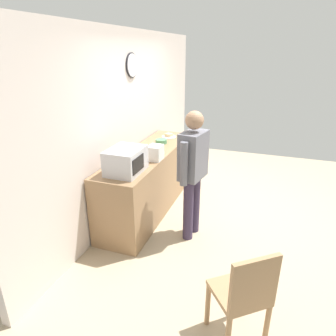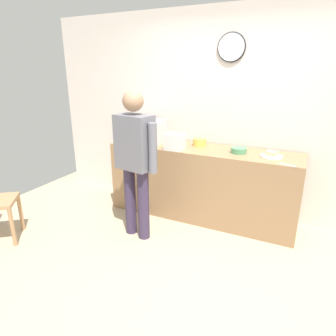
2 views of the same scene
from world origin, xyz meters
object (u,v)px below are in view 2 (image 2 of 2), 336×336
at_px(toaster, 175,142).
at_px(spoon_utensil, 179,144).
at_px(fork_utensil, 287,165).
at_px(cereal_bowl, 200,142).
at_px(person_standing, 135,156).
at_px(sandwich_plate, 272,155).
at_px(salad_bowl, 239,150).
at_px(microwave, 144,131).

bearing_deg(toaster, spoon_utensil, 100.90).
distance_m(fork_utensil, spoon_utensil, 1.39).
bearing_deg(fork_utensil, toaster, 177.21).
relative_size(fork_utensil, spoon_utensil, 1.00).
distance_m(cereal_bowl, person_standing, 0.99).
height_order(sandwich_plate, salad_bowl, same).
distance_m(cereal_bowl, fork_utensil, 1.16).
distance_m(microwave, sandwich_plate, 1.65).
xyz_separation_m(cereal_bowl, person_standing, (-0.42, -0.89, -0.00)).
relative_size(cereal_bowl, person_standing, 0.10).
height_order(sandwich_plate, fork_utensil, sandwich_plate).
bearing_deg(salad_bowl, cereal_bowl, 167.46).
xyz_separation_m(cereal_bowl, toaster, (-0.21, -0.31, 0.05)).
relative_size(microwave, fork_utensil, 2.94).
xyz_separation_m(fork_utensil, spoon_utensil, (-1.35, 0.32, 0.00)).
height_order(sandwich_plate, toaster, toaster).
bearing_deg(person_standing, microwave, 113.14).
distance_m(salad_bowl, fork_utensil, 0.62).
bearing_deg(toaster, fork_utensil, -2.79).
xyz_separation_m(microwave, sandwich_plate, (1.64, 0.02, -0.13)).
bearing_deg(spoon_utensil, microwave, -170.05).
relative_size(microwave, sandwich_plate, 2.07).
height_order(salad_bowl, cereal_bowl, cereal_bowl).
relative_size(microwave, toaster, 2.27).
relative_size(toaster, fork_utensil, 1.29).
xyz_separation_m(spoon_utensil, person_standing, (-0.16, -0.84, 0.04)).
distance_m(salad_bowl, person_standing, 1.22).
bearing_deg(toaster, cereal_bowl, 56.15).
xyz_separation_m(microwave, salad_bowl, (1.27, 0.02, -0.12)).
bearing_deg(microwave, cereal_bowl, 10.85).
xyz_separation_m(microwave, spoon_utensil, (0.48, 0.08, -0.15)).
height_order(toaster, person_standing, person_standing).
relative_size(microwave, spoon_utensil, 2.94).
bearing_deg(salad_bowl, sandwich_plate, -0.03).
bearing_deg(spoon_utensil, toaster, -79.10).
relative_size(spoon_utensil, person_standing, 0.10).
bearing_deg(salad_bowl, fork_utensil, -24.58).
relative_size(fork_utensil, person_standing, 0.10).
relative_size(salad_bowl, person_standing, 0.11).
bearing_deg(toaster, person_standing, -109.66).
height_order(toaster, fork_utensil, toaster).
height_order(sandwich_plate, person_standing, person_standing).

